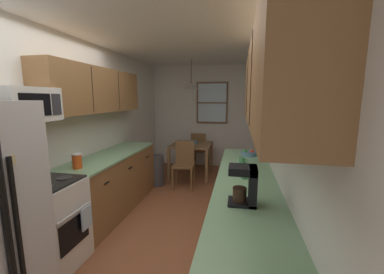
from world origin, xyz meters
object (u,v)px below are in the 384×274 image
(dining_chair_near, at_px, (184,162))
(coffee_maker, at_px, (246,185))
(microwave_over_range, at_px, (24,105))
(dining_table, at_px, (191,149))
(trash_bin, at_px, (156,170))
(dining_chair_far, at_px, (199,149))
(storage_canister, at_px, (77,161))
(stove_range, at_px, (47,224))
(fruit_bowl, at_px, (249,153))
(mug_spare, at_px, (242,161))
(mug_by_coffeemaker, at_px, (244,174))
(table_serving_bowl, at_px, (194,142))

(dining_chair_near, relative_size, coffee_maker, 2.89)
(microwave_over_range, height_order, coffee_maker, microwave_over_range)
(dining_table, distance_m, trash_bin, 0.95)
(dining_chair_near, relative_size, dining_chair_far, 1.00)
(storage_canister, relative_size, coffee_maker, 0.59)
(stove_range, xyz_separation_m, coffee_maker, (1.97, -0.07, 0.59))
(microwave_over_range, bearing_deg, dining_table, 72.51)
(stove_range, bearing_deg, coffee_maker, -2.14)
(dining_table, xyz_separation_m, coffee_maker, (1.09, -3.21, 0.44))
(fruit_bowl, bearing_deg, dining_table, 127.47)
(microwave_over_range, distance_m, dining_chair_near, 2.92)
(mug_spare, bearing_deg, trash_bin, 140.24)
(trash_bin, xyz_separation_m, fruit_bowl, (1.76, -0.85, 0.63))
(dining_table, relative_size, mug_by_coffeemaker, 7.54)
(trash_bin, xyz_separation_m, coffee_maker, (1.67, -2.53, 0.76))
(dining_chair_near, distance_m, mug_by_coffeemaker, 2.27)
(dining_chair_near, height_order, mug_by_coffeemaker, mug_by_coffeemaker)
(coffee_maker, distance_m, table_serving_bowl, 3.47)
(storage_canister, relative_size, mug_spare, 1.59)
(stove_range, distance_m, dining_chair_far, 3.89)
(dining_chair_far, height_order, storage_canister, storage_canister)
(dining_chair_far, relative_size, mug_spare, 7.72)
(mug_spare, bearing_deg, coffee_maker, -89.13)
(trash_bin, relative_size, mug_spare, 5.25)
(dining_table, distance_m, dining_chair_near, 0.65)
(mug_by_coffeemaker, distance_m, mug_spare, 0.52)
(stove_range, height_order, fruit_bowl, stove_range)
(mug_spare, xyz_separation_m, table_serving_bowl, (-1.04, 2.14, -0.18))
(dining_chair_far, bearing_deg, fruit_bowl, -63.13)
(dining_table, xyz_separation_m, table_serving_bowl, (0.04, 0.08, 0.15))
(stove_range, relative_size, coffee_maker, 3.53)
(dining_chair_far, bearing_deg, table_serving_bowl, -93.82)
(dining_chair_far, xyz_separation_m, table_serving_bowl, (-0.04, -0.56, 0.27))
(stove_range, relative_size, trash_bin, 1.80)
(stove_range, xyz_separation_m, storage_canister, (-0.01, 0.53, 0.52))
(trash_bin, relative_size, table_serving_bowl, 3.75)
(trash_bin, distance_m, storage_canister, 2.06)
(stove_range, distance_m, trash_bin, 2.48)
(fruit_bowl, bearing_deg, mug_spare, -100.78)
(stove_range, height_order, mug_spare, stove_range)
(dining_chair_near, bearing_deg, microwave_over_range, -111.34)
(dining_chair_far, bearing_deg, storage_canister, -106.40)
(dining_table, xyz_separation_m, mug_spare, (1.08, -2.06, 0.33))
(dining_chair_near, bearing_deg, mug_spare, -52.44)
(dining_chair_near, height_order, trash_bin, dining_chair_near)
(stove_range, relative_size, fruit_bowl, 4.90)
(mug_by_coffeemaker, bearing_deg, trash_bin, 131.49)
(mug_by_coffeemaker, distance_m, table_serving_bowl, 2.86)
(dining_chair_near, distance_m, table_serving_bowl, 0.77)
(mug_spare, distance_m, fruit_bowl, 0.53)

